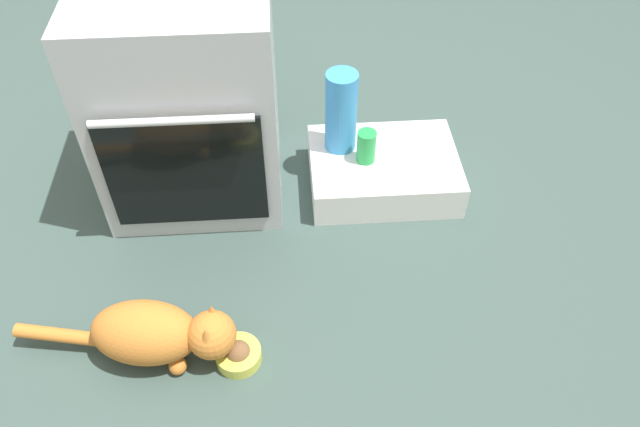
{
  "coord_description": "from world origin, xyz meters",
  "views": [
    {
      "loc": [
        0.31,
        -1.21,
        1.57
      ],
      "look_at": [
        0.39,
        0.04,
        0.25
      ],
      "focal_mm": 34.68,
      "sensor_mm": 36.0,
      "label": 1
    }
  ],
  "objects_px": {
    "oven": "(187,100)",
    "cat": "(157,333)",
    "pantry_cabinet": "(383,170)",
    "water_bottle": "(341,112)",
    "soda_can": "(366,147)",
    "food_bowl": "(238,354)"
  },
  "relations": [
    {
      "from": "oven",
      "to": "cat",
      "type": "bearing_deg",
      "value": -95.62
    },
    {
      "from": "pantry_cabinet",
      "to": "water_bottle",
      "type": "height_order",
      "value": "water_bottle"
    },
    {
      "from": "soda_can",
      "to": "water_bottle",
      "type": "relative_size",
      "value": 0.4
    },
    {
      "from": "oven",
      "to": "food_bowl",
      "type": "bearing_deg",
      "value": -78.71
    },
    {
      "from": "soda_can",
      "to": "pantry_cabinet",
      "type": "bearing_deg",
      "value": 9.58
    },
    {
      "from": "water_bottle",
      "to": "food_bowl",
      "type": "bearing_deg",
      "value": -114.98
    },
    {
      "from": "soda_can",
      "to": "oven",
      "type": "bearing_deg",
      "value": 174.39
    },
    {
      "from": "food_bowl",
      "to": "cat",
      "type": "height_order",
      "value": "cat"
    },
    {
      "from": "oven",
      "to": "water_bottle",
      "type": "relative_size",
      "value": 2.5
    },
    {
      "from": "water_bottle",
      "to": "cat",
      "type": "bearing_deg",
      "value": -128.1
    },
    {
      "from": "pantry_cabinet",
      "to": "food_bowl",
      "type": "bearing_deg",
      "value": -126.17
    },
    {
      "from": "water_bottle",
      "to": "oven",
      "type": "bearing_deg",
      "value": -177.14
    },
    {
      "from": "food_bowl",
      "to": "cat",
      "type": "xyz_separation_m",
      "value": [
        -0.22,
        0.03,
        0.08
      ]
    },
    {
      "from": "oven",
      "to": "pantry_cabinet",
      "type": "distance_m",
      "value": 0.73
    },
    {
      "from": "pantry_cabinet",
      "to": "water_bottle",
      "type": "xyz_separation_m",
      "value": [
        -0.15,
        0.07,
        0.22
      ]
    },
    {
      "from": "pantry_cabinet",
      "to": "water_bottle",
      "type": "distance_m",
      "value": 0.27
    },
    {
      "from": "oven",
      "to": "cat",
      "type": "height_order",
      "value": "oven"
    },
    {
      "from": "food_bowl",
      "to": "cat",
      "type": "distance_m",
      "value": 0.23
    },
    {
      "from": "oven",
      "to": "food_bowl",
      "type": "relative_size",
      "value": 5.74
    },
    {
      "from": "soda_can",
      "to": "water_bottle",
      "type": "distance_m",
      "value": 0.15
    },
    {
      "from": "oven",
      "to": "pantry_cabinet",
      "type": "height_order",
      "value": "oven"
    },
    {
      "from": "cat",
      "to": "water_bottle",
      "type": "xyz_separation_m",
      "value": [
        0.58,
        0.73,
        0.17
      ]
    }
  ]
}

